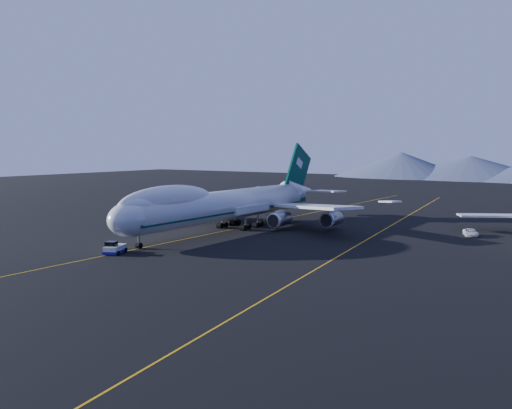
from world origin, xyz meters
The scene contains 6 objects.
ground centered at (0.00, 0.00, 0.00)m, with size 500.00×500.00×0.00m, color black.
taxiway_line_main centered at (0.00, 0.00, 0.01)m, with size 0.25×220.00×0.01m, color #EBA60D.
taxiway_line_side centered at (30.00, 10.00, 0.01)m, with size 0.25×200.00×0.01m, color #EBA60D.
boeing_747 centered at (0.00, 0.03, 5.81)m, with size 59.62×72.43×19.37m.
pushback_tug centered at (-0.08, -32.12, 0.67)m, with size 4.20×5.49×2.14m.
service_van centered at (46.78, 21.32, 0.77)m, with size 2.56×5.55×1.54m, color silver.
Camera 1 is at (73.52, -99.80, 18.32)m, focal length 40.00 mm.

